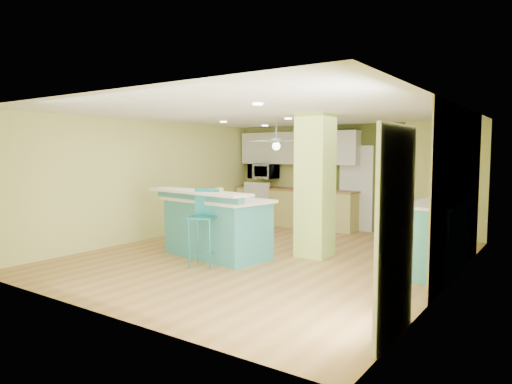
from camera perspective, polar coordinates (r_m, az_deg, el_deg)
floor at (r=8.15m, az=1.55°, el=-8.10°), size 6.00×7.00×0.01m
ceiling at (r=7.97m, az=1.60°, el=9.78°), size 6.00×7.00×0.01m
wall_back at (r=11.06m, az=11.55°, el=1.81°), size 6.00×0.01×2.50m
wall_front at (r=5.39m, az=-19.24°, el=-1.52°), size 6.00×0.01×2.50m
wall_left at (r=9.92m, az=-13.13°, el=1.43°), size 0.01×7.00×2.50m
wall_right at (r=6.81m, az=23.28°, el=-0.36°), size 0.01×7.00×2.50m
wood_panel at (r=7.40m, az=24.07°, el=0.00°), size 0.02×3.40×2.50m
olive_accent at (r=10.97m, az=12.47°, el=1.76°), size 2.20×0.02×2.50m
interior_door at (r=10.96m, az=12.39°, el=0.45°), size 0.82×0.05×2.00m
french_door at (r=4.63m, az=17.08°, el=-4.98°), size 0.04×1.08×2.10m
column at (r=8.07m, az=7.39°, el=0.76°), size 0.55×0.55×2.50m
kitchen_run at (r=11.43m, az=4.87°, el=-1.93°), size 3.25×0.63×0.94m
stove at (r=11.92m, az=0.88°, el=-1.69°), size 0.76×0.66×1.08m
upper_cabinets at (r=11.45m, az=5.22°, el=5.49°), size 3.20×0.34×0.80m
microwave at (r=11.86m, az=0.91°, el=2.59°), size 0.70×0.48×0.39m
ceiling_fan at (r=10.22m, az=2.55°, el=6.30°), size 1.41×1.41×0.61m
pendant_lamp at (r=7.59m, az=21.93°, el=4.98°), size 0.14×0.14×0.69m
wall_decor at (r=7.58m, az=24.26°, el=2.37°), size 0.03×0.90×0.70m
peninsula at (r=8.10m, az=-5.00°, el=-4.19°), size 2.28×1.48×1.19m
bar_stool at (r=7.44m, az=-6.42°, el=-2.78°), size 0.53×0.53×1.25m
side_counter at (r=7.52m, az=21.68°, el=-5.29°), size 0.71×1.68×1.08m
fruit_bowl at (r=11.10m, az=6.93°, el=0.48°), size 0.37×0.37×0.08m
canister at (r=7.84m, az=-4.58°, el=-0.20°), size 0.14×0.14×0.20m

